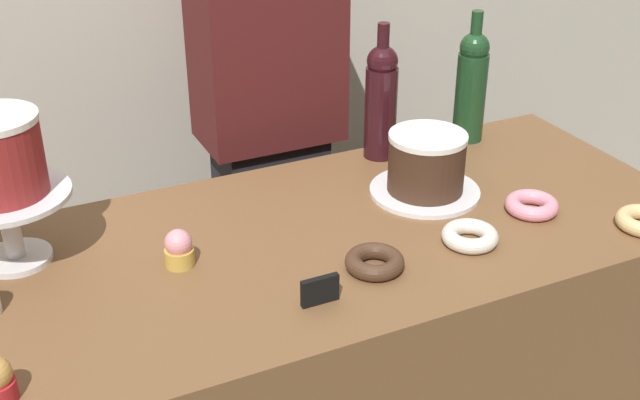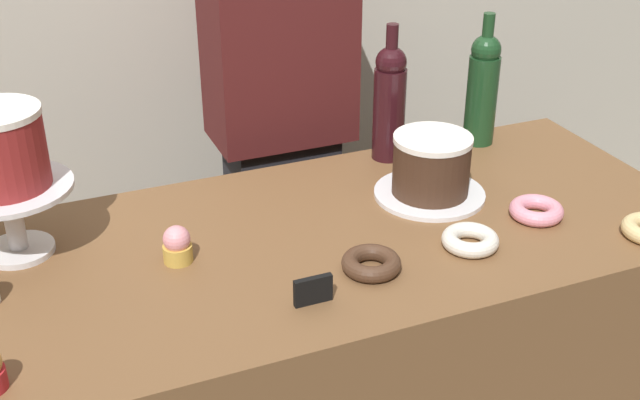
{
  "view_description": "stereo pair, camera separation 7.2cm",
  "coord_description": "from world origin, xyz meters",
  "px_view_note": "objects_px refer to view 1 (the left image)",
  "views": [
    {
      "loc": [
        -0.61,
        -1.28,
        1.72
      ],
      "look_at": [
        0.0,
        0.0,
        0.97
      ],
      "focal_mm": 45.99,
      "sensor_mm": 36.0,
      "label": 1
    },
    {
      "loc": [
        -0.54,
        -1.31,
        1.72
      ],
      "look_at": [
        0.0,
        0.0,
        0.97
      ],
      "focal_mm": 45.99,
      "sensor_mm": 36.0,
      "label": 2
    }
  ],
  "objects_px": {
    "chocolate_round_cake": "(427,162)",
    "barista_figure": "(269,140)",
    "donut_chocolate": "(375,262)",
    "donut_sugar": "(470,236)",
    "cupcake_strawberry": "(179,249)",
    "cake_stand_pedestal": "(8,215)",
    "price_sign_chalkboard": "(320,290)",
    "wine_bottle_green": "(471,84)",
    "wine_bottle_dark_red": "(381,99)",
    "donut_pink": "(532,205)"
  },
  "relations": [
    {
      "from": "donut_chocolate",
      "to": "donut_sugar",
      "type": "distance_m",
      "value": 0.21
    },
    {
      "from": "donut_chocolate",
      "to": "donut_pink",
      "type": "bearing_deg",
      "value": 7.34
    },
    {
      "from": "chocolate_round_cake",
      "to": "price_sign_chalkboard",
      "type": "height_order",
      "value": "chocolate_round_cake"
    },
    {
      "from": "cupcake_strawberry",
      "to": "donut_sugar",
      "type": "bearing_deg",
      "value": -17.44
    },
    {
      "from": "cupcake_strawberry",
      "to": "chocolate_round_cake",
      "type": "bearing_deg",
      "value": 5.15
    },
    {
      "from": "chocolate_round_cake",
      "to": "donut_pink",
      "type": "height_order",
      "value": "chocolate_round_cake"
    },
    {
      "from": "price_sign_chalkboard",
      "to": "barista_figure",
      "type": "bearing_deg",
      "value": 73.82
    },
    {
      "from": "cupcake_strawberry",
      "to": "barista_figure",
      "type": "relative_size",
      "value": 0.05
    },
    {
      "from": "wine_bottle_green",
      "to": "donut_pink",
      "type": "height_order",
      "value": "wine_bottle_green"
    },
    {
      "from": "cake_stand_pedestal",
      "to": "barista_figure",
      "type": "relative_size",
      "value": 0.15
    },
    {
      "from": "chocolate_round_cake",
      "to": "price_sign_chalkboard",
      "type": "distance_m",
      "value": 0.48
    },
    {
      "from": "donut_sugar",
      "to": "price_sign_chalkboard",
      "type": "height_order",
      "value": "price_sign_chalkboard"
    },
    {
      "from": "wine_bottle_green",
      "to": "wine_bottle_dark_red",
      "type": "xyz_separation_m",
      "value": [
        -0.25,
        0.01,
        0.0
      ]
    },
    {
      "from": "cake_stand_pedestal",
      "to": "donut_sugar",
      "type": "height_order",
      "value": "cake_stand_pedestal"
    },
    {
      "from": "donut_sugar",
      "to": "donut_chocolate",
      "type": "bearing_deg",
      "value": -179.55
    },
    {
      "from": "chocolate_round_cake",
      "to": "donut_chocolate",
      "type": "distance_m",
      "value": 0.34
    },
    {
      "from": "chocolate_round_cake",
      "to": "donut_sugar",
      "type": "bearing_deg",
      "value": -98.76
    },
    {
      "from": "price_sign_chalkboard",
      "to": "wine_bottle_dark_red",
      "type": "bearing_deg",
      "value": 51.39
    },
    {
      "from": "donut_chocolate",
      "to": "barista_figure",
      "type": "xyz_separation_m",
      "value": [
        0.09,
        0.75,
        -0.07
      ]
    },
    {
      "from": "price_sign_chalkboard",
      "to": "barista_figure",
      "type": "distance_m",
      "value": 0.84
    },
    {
      "from": "wine_bottle_dark_red",
      "to": "cupcake_strawberry",
      "type": "distance_m",
      "value": 0.65
    },
    {
      "from": "cake_stand_pedestal",
      "to": "barista_figure",
      "type": "xyz_separation_m",
      "value": [
        0.69,
        0.43,
        -0.15
      ]
    },
    {
      "from": "donut_pink",
      "to": "chocolate_round_cake",
      "type": "bearing_deg",
      "value": 132.76
    },
    {
      "from": "wine_bottle_green",
      "to": "donut_sugar",
      "type": "relative_size",
      "value": 2.91
    },
    {
      "from": "price_sign_chalkboard",
      "to": "donut_pink",
      "type": "bearing_deg",
      "value": 11.1
    },
    {
      "from": "chocolate_round_cake",
      "to": "barista_figure",
      "type": "relative_size",
      "value": 0.11
    },
    {
      "from": "price_sign_chalkboard",
      "to": "barista_figure",
      "type": "height_order",
      "value": "barista_figure"
    },
    {
      "from": "price_sign_chalkboard",
      "to": "cake_stand_pedestal",
      "type": "bearing_deg",
      "value": 140.93
    },
    {
      "from": "price_sign_chalkboard",
      "to": "cupcake_strawberry",
      "type": "bearing_deg",
      "value": 129.32
    },
    {
      "from": "price_sign_chalkboard",
      "to": "wine_bottle_green",
      "type": "bearing_deg",
      "value": 37.16
    },
    {
      "from": "barista_figure",
      "to": "wine_bottle_dark_red",
      "type": "bearing_deg",
      "value": -62.35
    },
    {
      "from": "cake_stand_pedestal",
      "to": "price_sign_chalkboard",
      "type": "distance_m",
      "value": 0.6
    },
    {
      "from": "chocolate_round_cake",
      "to": "barista_figure",
      "type": "distance_m",
      "value": 0.56
    },
    {
      "from": "cake_stand_pedestal",
      "to": "chocolate_round_cake",
      "type": "bearing_deg",
      "value": -6.52
    },
    {
      "from": "cupcake_strawberry",
      "to": "donut_pink",
      "type": "height_order",
      "value": "cupcake_strawberry"
    },
    {
      "from": "wine_bottle_dark_red",
      "to": "donut_sugar",
      "type": "distance_m",
      "value": 0.46
    },
    {
      "from": "cupcake_strawberry",
      "to": "donut_sugar",
      "type": "height_order",
      "value": "cupcake_strawberry"
    },
    {
      "from": "donut_sugar",
      "to": "cake_stand_pedestal",
      "type": "bearing_deg",
      "value": 158.69
    },
    {
      "from": "barista_figure",
      "to": "wine_bottle_green",
      "type": "bearing_deg",
      "value": -37.33
    },
    {
      "from": "chocolate_round_cake",
      "to": "price_sign_chalkboard",
      "type": "relative_size",
      "value": 2.42
    },
    {
      "from": "cake_stand_pedestal",
      "to": "cupcake_strawberry",
      "type": "distance_m",
      "value": 0.32
    },
    {
      "from": "chocolate_round_cake",
      "to": "wine_bottle_green",
      "type": "height_order",
      "value": "wine_bottle_green"
    },
    {
      "from": "donut_chocolate",
      "to": "cupcake_strawberry",
      "type": "bearing_deg",
      "value": 152.18
    },
    {
      "from": "donut_chocolate",
      "to": "barista_figure",
      "type": "relative_size",
      "value": 0.07
    },
    {
      "from": "cake_stand_pedestal",
      "to": "wine_bottle_dark_red",
      "type": "xyz_separation_m",
      "value": [
        0.85,
        0.12,
        0.05
      ]
    },
    {
      "from": "wine_bottle_dark_red",
      "to": "donut_pink",
      "type": "xyz_separation_m",
      "value": [
        0.15,
        -0.39,
        -0.13
      ]
    },
    {
      "from": "donut_pink",
      "to": "donut_sugar",
      "type": "xyz_separation_m",
      "value": [
        -0.19,
        -0.05,
        0.0
      ]
    },
    {
      "from": "cake_stand_pedestal",
      "to": "donut_pink",
      "type": "distance_m",
      "value": 1.04
    },
    {
      "from": "wine_bottle_dark_red",
      "to": "donut_chocolate",
      "type": "bearing_deg",
      "value": -120.16
    },
    {
      "from": "chocolate_round_cake",
      "to": "price_sign_chalkboard",
      "type": "bearing_deg",
      "value": -144.45
    }
  ]
}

